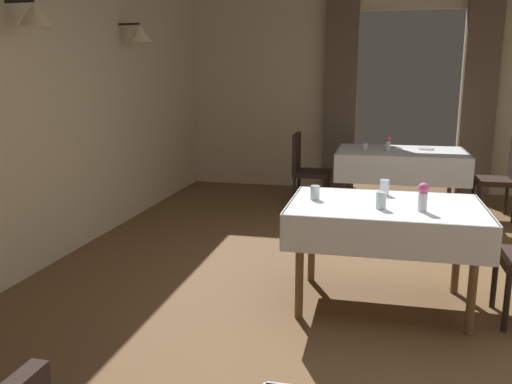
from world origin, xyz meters
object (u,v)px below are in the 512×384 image
at_px(glass_mid_c, 384,187).
at_px(chair_far_right, 503,175).
at_px(chair_far_left, 306,167).
at_px(flower_vase_far, 388,143).
at_px(glass_far_c, 365,147).
at_px(dining_table_far, 401,158).
at_px(glass_mid_b, 315,193).
at_px(dining_table_mid, 385,217).
at_px(flower_vase_mid, 423,196).
at_px(glass_mid_d, 381,200).
at_px(plate_far_b, 426,149).
at_px(plate_far_d, 394,148).

bearing_deg(glass_mid_c, chair_far_right, 61.28).
distance_m(chair_far_left, chair_far_right, 2.28).
xyz_separation_m(glass_mid_c, flower_vase_far, (0.06, 2.43, 0.04)).
distance_m(chair_far_left, glass_far_c, 0.77).
distance_m(dining_table_far, glass_mid_b, 2.91).
height_order(dining_table_mid, flower_vase_mid, flower_vase_mid).
distance_m(chair_far_left, flower_vase_far, 1.04).
bearing_deg(dining_table_far, chair_far_left, -178.41).
distance_m(chair_far_right, flower_vase_mid, 3.16).
xyz_separation_m(dining_table_far, glass_far_c, (-0.42, -0.06, 0.14)).
height_order(glass_mid_b, glass_far_c, glass_mid_b).
bearing_deg(glass_mid_c, flower_vase_mid, -62.52).
relative_size(chair_far_left, glass_mid_c, 8.09).
relative_size(dining_table_far, glass_mid_d, 13.10).
relative_size(dining_table_mid, chair_far_left, 1.43).
relative_size(glass_mid_d, flower_vase_far, 0.63).
distance_m(dining_table_mid, flower_vase_far, 2.73).
bearing_deg(plate_far_b, flower_vase_far, -148.65).
bearing_deg(dining_table_far, plate_far_b, 27.89).
relative_size(chair_far_right, flower_vase_far, 5.09).
relative_size(glass_mid_b, glass_mid_c, 0.88).
distance_m(dining_table_far, flower_vase_far, 0.28).
bearing_deg(plate_far_d, chair_far_left, -168.00).
height_order(plate_far_b, glass_far_c, glass_far_c).
relative_size(glass_far_c, plate_far_d, 0.41).
xyz_separation_m(chair_far_right, flower_vase_far, (-1.30, -0.05, 0.33)).
bearing_deg(plate_far_d, flower_vase_mid, -88.21).
xyz_separation_m(glass_mid_b, plate_far_d, (0.62, 3.02, -0.04)).
xyz_separation_m(flower_vase_far, glass_far_c, (-0.27, 0.06, -0.06)).
distance_m(plate_far_b, plate_far_d, 0.38).
bearing_deg(glass_mid_d, dining_table_far, 85.37).
distance_m(glass_mid_c, plate_far_d, 2.75).
xyz_separation_m(dining_table_mid, glass_mid_d, (-0.03, -0.16, 0.15)).
height_order(flower_vase_mid, glass_mid_c, flower_vase_mid).
bearing_deg(flower_vase_mid, plate_far_d, 91.79).
relative_size(flower_vase_far, glass_far_c, 2.25).
bearing_deg(flower_vase_far, dining_table_mid, -91.09).
relative_size(dining_table_far, chair_far_right, 1.62).
xyz_separation_m(chair_far_left, flower_vase_far, (0.98, -0.09, 0.33)).
bearing_deg(chair_far_right, flower_vase_far, -178.01).
xyz_separation_m(dining_table_mid, glass_mid_b, (-0.50, 0.02, 0.14)).
bearing_deg(chair_far_left, dining_table_mid, -71.70).
bearing_deg(flower_vase_mid, chair_far_left, 111.27).
xyz_separation_m(chair_far_left, glass_mid_c, (0.92, -2.52, 0.29)).
distance_m(flower_vase_mid, glass_mid_d, 0.27).
relative_size(chair_far_right, glass_mid_d, 8.07).
bearing_deg(glass_far_c, dining_table_mid, -85.59).
xyz_separation_m(dining_table_far, chair_far_left, (-1.14, -0.03, -0.14)).
bearing_deg(dining_table_mid, chair_far_left, 108.30).
height_order(chair_far_left, flower_vase_mid, flower_vase_mid).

